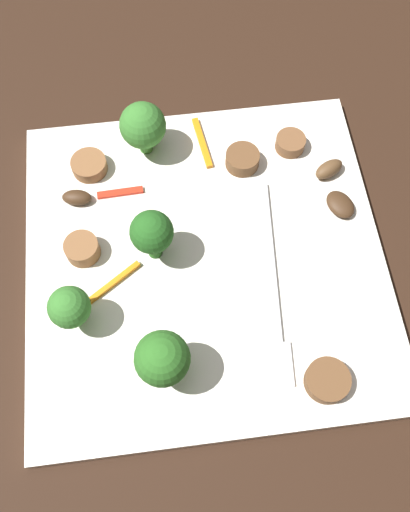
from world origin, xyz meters
TOP-DOWN VIEW (x-y plane):
  - ground_plane at (0.00, 0.00)m, footprint 1.40×1.40m
  - plate at (0.00, 0.00)m, footprint 0.30×0.30m
  - fork at (0.04, 0.05)m, footprint 0.18×0.03m
  - broccoli_floret_0 at (-0.01, -0.04)m, footprint 0.04×0.04m
  - broccoli_floret_1 at (-0.11, -0.04)m, footprint 0.04×0.04m
  - broccoli_floret_2 at (0.04, -0.11)m, footprint 0.03×0.03m
  - broccoli_floret_3 at (0.09, -0.04)m, footprint 0.04×0.04m
  - sausage_slice_0 at (-0.09, 0.04)m, footprint 0.03×0.03m
  - sausage_slice_1 at (-0.10, -0.09)m, footprint 0.03×0.03m
  - sausage_slice_2 at (-0.02, -0.10)m, footprint 0.03×0.03m
  - sausage_slice_3 at (0.12, 0.08)m, footprint 0.05×0.05m
  - sausage_slice_4 at (-0.10, 0.09)m, footprint 0.03×0.03m
  - mushroom_0 at (-0.03, 0.12)m, footprint 0.04×0.03m
  - mushroom_1 at (-0.07, -0.10)m, footprint 0.02×0.03m
  - mushroom_2 at (-0.07, 0.12)m, footprint 0.03×0.03m
  - pepper_strip_0 at (-0.11, 0.01)m, footprint 0.06×0.01m
  - pepper_strip_1 at (-0.07, -0.07)m, footprint 0.01×0.04m
  - pepper_strip_2 at (0.02, -0.08)m, footprint 0.03×0.04m

SIDE VIEW (x-z plane):
  - ground_plane at x=0.00m, z-range 0.00..0.00m
  - plate at x=0.00m, z-range 0.00..0.01m
  - pepper_strip_1 at x=-0.07m, z-range 0.01..0.02m
  - fork at x=0.04m, z-range 0.01..0.02m
  - pepper_strip_0 at x=-0.11m, z-range 0.01..0.02m
  - pepper_strip_2 at x=0.02m, z-range 0.01..0.02m
  - mushroom_0 at x=-0.03m, z-range 0.01..0.02m
  - mushroom_1 at x=-0.07m, z-range 0.01..0.02m
  - sausage_slice_1 at x=-0.10m, z-range 0.01..0.02m
  - sausage_slice_3 at x=0.12m, z-range 0.01..0.02m
  - sausage_slice_4 at x=-0.10m, z-range 0.01..0.03m
  - mushroom_2 at x=-0.07m, z-range 0.01..0.03m
  - sausage_slice_0 at x=-0.09m, z-range 0.01..0.03m
  - sausage_slice_2 at x=-0.02m, z-range 0.01..0.03m
  - broccoli_floret_2 at x=0.04m, z-range 0.02..0.07m
  - broccoli_floret_1 at x=-0.11m, z-range 0.02..0.07m
  - broccoli_floret_0 at x=-0.01m, z-range 0.02..0.08m
  - broccoli_floret_3 at x=0.09m, z-range 0.02..0.08m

